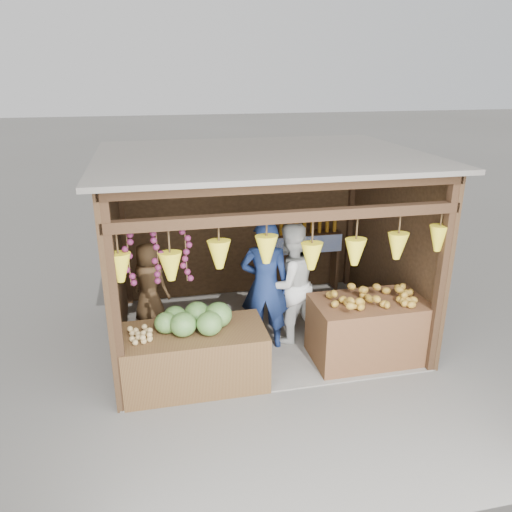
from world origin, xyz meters
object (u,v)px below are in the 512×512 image
(counter_right, at_px, (367,330))
(vendor_seated, at_px, (149,283))
(counter_left, at_px, (195,357))
(man_standing, at_px, (265,285))
(woman_standing, at_px, (289,283))

(counter_right, xyz_separation_m, vendor_seated, (-2.81, 1.16, 0.45))
(counter_left, xyz_separation_m, man_standing, (1.05, 0.71, 0.56))
(counter_left, relative_size, man_standing, 0.93)
(woman_standing, bearing_deg, counter_right, 122.27)
(man_standing, height_order, woman_standing, man_standing)
(woman_standing, distance_m, vendor_seated, 1.97)
(counter_left, bearing_deg, man_standing, 33.88)
(counter_left, distance_m, vendor_seated, 1.43)
(counter_left, bearing_deg, woman_standing, 29.76)
(counter_left, bearing_deg, vendor_seated, 111.85)
(man_standing, bearing_deg, vendor_seated, -3.71)
(vendor_seated, bearing_deg, counter_right, -166.96)
(man_standing, bearing_deg, counter_right, 169.11)
(counter_left, distance_m, man_standing, 1.39)
(counter_right, height_order, man_standing, man_standing)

